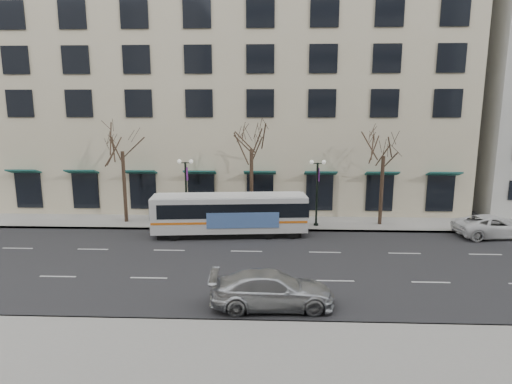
{
  "coord_description": "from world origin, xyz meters",
  "views": [
    {
      "loc": [
        1.65,
        -23.77,
        8.94
      ],
      "look_at": [
        0.63,
        1.66,
        4.0
      ],
      "focal_mm": 30.0,
      "sensor_mm": 36.0,
      "label": 1
    }
  ],
  "objects_px": {
    "lamp_post_left": "(186,189)",
    "lamp_post_right": "(317,190)",
    "city_bus": "(231,213)",
    "tree_far_left": "(122,139)",
    "tree_far_right": "(384,143)",
    "silver_car": "(272,289)",
    "tree_far_mid": "(251,136)",
    "white_pickup": "(494,226)"
  },
  "relations": [
    {
      "from": "tree_far_right",
      "to": "white_pickup",
      "type": "relative_size",
      "value": 1.45
    },
    {
      "from": "tree_far_mid",
      "to": "white_pickup",
      "type": "distance_m",
      "value": 18.66
    },
    {
      "from": "city_bus",
      "to": "white_pickup",
      "type": "xyz_separation_m",
      "value": [
        18.76,
        0.4,
        -0.86
      ]
    },
    {
      "from": "lamp_post_left",
      "to": "city_bus",
      "type": "height_order",
      "value": "lamp_post_left"
    },
    {
      "from": "tree_far_left",
      "to": "tree_far_right",
      "type": "height_order",
      "value": "tree_far_left"
    },
    {
      "from": "lamp_post_left",
      "to": "tree_far_right",
      "type": "bearing_deg",
      "value": 2.29
    },
    {
      "from": "city_bus",
      "to": "silver_car",
      "type": "height_order",
      "value": "city_bus"
    },
    {
      "from": "city_bus",
      "to": "white_pickup",
      "type": "height_order",
      "value": "city_bus"
    },
    {
      "from": "tree_far_left",
      "to": "silver_car",
      "type": "distance_m",
      "value": 19.29
    },
    {
      "from": "city_bus",
      "to": "tree_far_right",
      "type": "bearing_deg",
      "value": 9.3
    },
    {
      "from": "white_pickup",
      "to": "city_bus",
      "type": "bearing_deg",
      "value": 84.88
    },
    {
      "from": "tree_far_left",
      "to": "white_pickup",
      "type": "relative_size",
      "value": 1.5
    },
    {
      "from": "tree_far_left",
      "to": "tree_far_mid",
      "type": "distance_m",
      "value": 10.0
    },
    {
      "from": "white_pickup",
      "to": "lamp_post_right",
      "type": "bearing_deg",
      "value": 74.53
    },
    {
      "from": "tree_far_left",
      "to": "tree_far_right",
      "type": "bearing_deg",
      "value": 0.0
    },
    {
      "from": "lamp_post_left",
      "to": "city_bus",
      "type": "relative_size",
      "value": 0.47
    },
    {
      "from": "silver_car",
      "to": "city_bus",
      "type": "bearing_deg",
      "value": 11.64
    },
    {
      "from": "tree_far_left",
      "to": "silver_car",
      "type": "xyz_separation_m",
      "value": [
        11.65,
        -14.21,
        -5.87
      ]
    },
    {
      "from": "tree_far_mid",
      "to": "lamp_post_left",
      "type": "height_order",
      "value": "tree_far_mid"
    },
    {
      "from": "lamp_post_right",
      "to": "city_bus",
      "type": "bearing_deg",
      "value": -159.3
    },
    {
      "from": "tree_far_right",
      "to": "white_pickup",
      "type": "xyz_separation_m",
      "value": [
        7.43,
        -2.6,
        -5.65
      ]
    },
    {
      "from": "city_bus",
      "to": "lamp_post_right",
      "type": "bearing_deg",
      "value": 15.2
    },
    {
      "from": "tree_far_left",
      "to": "city_bus",
      "type": "relative_size",
      "value": 0.75
    },
    {
      "from": "lamp_post_left",
      "to": "lamp_post_right",
      "type": "xyz_separation_m",
      "value": [
        10.0,
        0.0,
        0.0
      ]
    },
    {
      "from": "tree_far_mid",
      "to": "tree_far_right",
      "type": "relative_size",
      "value": 1.06
    },
    {
      "from": "lamp_post_right",
      "to": "city_bus",
      "type": "xyz_separation_m",
      "value": [
        -6.34,
        -2.4,
        -1.32
      ]
    },
    {
      "from": "lamp_post_left",
      "to": "city_bus",
      "type": "distance_m",
      "value": 4.57
    },
    {
      "from": "tree_far_right",
      "to": "lamp_post_left",
      "type": "height_order",
      "value": "tree_far_right"
    },
    {
      "from": "city_bus",
      "to": "silver_car",
      "type": "distance_m",
      "value": 11.63
    },
    {
      "from": "tree_far_right",
      "to": "lamp_post_left",
      "type": "distance_m",
      "value": 15.4
    },
    {
      "from": "lamp_post_left",
      "to": "lamp_post_right",
      "type": "height_order",
      "value": "same"
    },
    {
      "from": "lamp_post_left",
      "to": "silver_car",
      "type": "distance_m",
      "value": 15.29
    },
    {
      "from": "city_bus",
      "to": "tree_far_left",
      "type": "bearing_deg",
      "value": 155.43
    },
    {
      "from": "white_pickup",
      "to": "tree_far_left",
      "type": "bearing_deg",
      "value": 78.26
    },
    {
      "from": "tree_far_left",
      "to": "tree_far_right",
      "type": "distance_m",
      "value": 20.0
    },
    {
      "from": "tree_far_mid",
      "to": "lamp_post_right",
      "type": "distance_m",
      "value": 6.41
    },
    {
      "from": "tree_far_right",
      "to": "silver_car",
      "type": "xyz_separation_m",
      "value": [
        -8.35,
        -14.21,
        -5.6
      ]
    },
    {
      "from": "tree_far_right",
      "to": "city_bus",
      "type": "relative_size",
      "value": 0.72
    },
    {
      "from": "silver_car",
      "to": "white_pickup",
      "type": "height_order",
      "value": "silver_car"
    },
    {
      "from": "tree_far_right",
      "to": "white_pickup",
      "type": "height_order",
      "value": "tree_far_right"
    },
    {
      "from": "tree_far_left",
      "to": "silver_car",
      "type": "height_order",
      "value": "tree_far_left"
    },
    {
      "from": "tree_far_left",
      "to": "lamp_post_right",
      "type": "height_order",
      "value": "tree_far_left"
    }
  ]
}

